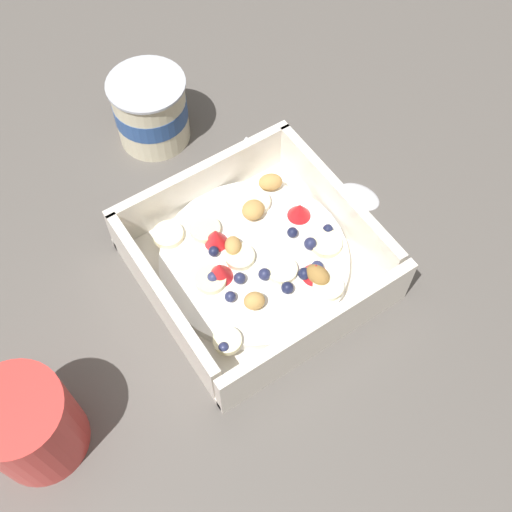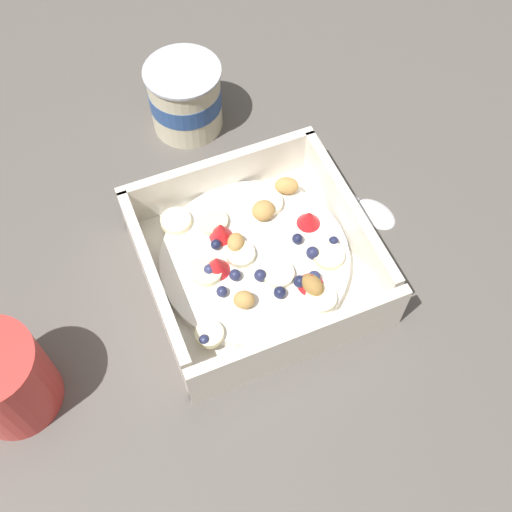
{
  "view_description": "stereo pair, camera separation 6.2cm",
  "coord_description": "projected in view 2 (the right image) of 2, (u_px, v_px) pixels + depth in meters",
  "views": [
    {
      "loc": [
        -0.16,
        -0.27,
        0.56
      ],
      "look_at": [
        0.01,
        -0.0,
        0.03
      ],
      "focal_mm": 44.58,
      "sensor_mm": 36.0,
      "label": 1
    },
    {
      "loc": [
        -0.11,
        -0.3,
        0.56
      ],
      "look_at": [
        0.01,
        -0.0,
        0.03
      ],
      "focal_mm": 44.58,
      "sensor_mm": 36.0,
      "label": 2
    }
  ],
  "objects": [
    {
      "name": "ground_plane",
      "position": [
        243.0,
        273.0,
        0.64
      ],
      "size": [
        2.4,
        2.4,
        0.0
      ],
      "primitive_type": "plane",
      "color": "#56514C"
    },
    {
      "name": "fruit_bowl",
      "position": [
        257.0,
        261.0,
        0.63
      ],
      "size": [
        0.21,
        0.21,
        0.06
      ],
      "color": "white",
      "rests_on": "ground"
    },
    {
      "name": "spoon",
      "position": [
        357.0,
        198.0,
        0.69
      ],
      "size": [
        0.09,
        0.17,
        0.01
      ],
      "color": "silver",
      "rests_on": "ground"
    },
    {
      "name": "yogurt_cup",
      "position": [
        185.0,
        97.0,
        0.71
      ],
      "size": [
        0.09,
        0.09,
        0.08
      ],
      "color": "beige",
      "rests_on": "ground"
    },
    {
      "name": "coffee_mug",
      "position": [
        1.0,
        378.0,
        0.54
      ],
      "size": [
        0.08,
        0.1,
        0.09
      ],
      "color": "red",
      "rests_on": "ground"
    }
  ]
}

